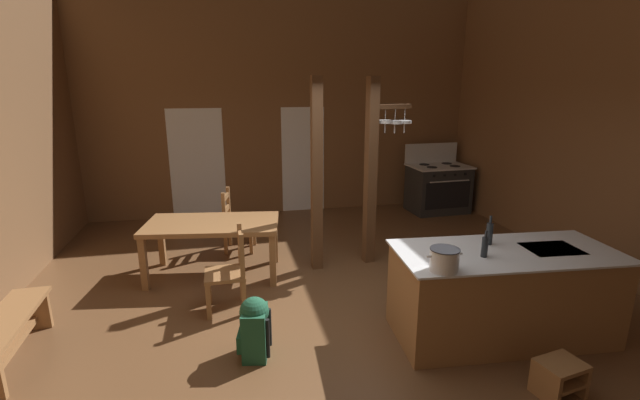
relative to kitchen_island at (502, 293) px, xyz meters
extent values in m
cube|color=brown|center=(-1.50, 0.62, -0.50)|extent=(8.16, 9.44, 0.10)
cube|color=brown|center=(-1.50, 5.01, 1.66)|extent=(8.16, 0.14, 4.23)
cube|color=white|center=(-3.15, 4.93, 0.57)|extent=(1.00, 0.01, 2.05)
cube|color=white|center=(-1.13, 4.93, 0.57)|extent=(0.84, 0.01, 2.05)
cube|color=olive|center=(0.00, 0.00, -0.01)|extent=(2.16, 1.06, 0.89)
cube|color=silver|center=(0.00, 0.00, 0.45)|extent=(2.23, 1.12, 0.02)
cube|color=black|center=(0.47, -0.04, 0.46)|extent=(0.55, 0.44, 0.00)
cube|color=black|center=(0.03, 0.43, -0.40)|extent=(1.99, 0.19, 0.10)
cube|color=#272727|center=(1.47, 4.27, 0.00)|extent=(1.13, 0.81, 0.90)
cube|color=black|center=(1.49, 3.88, -0.03)|extent=(0.93, 0.05, 0.52)
cylinder|color=silver|center=(1.49, 3.86, 0.25)|extent=(0.83, 0.06, 0.02)
cube|color=silver|center=(1.47, 4.27, 0.46)|extent=(1.17, 0.85, 0.03)
cube|color=silver|center=(1.46, 4.63, 0.67)|extent=(1.14, 0.09, 0.40)
cylinder|color=black|center=(1.73, 4.13, 0.48)|extent=(0.21, 0.21, 0.01)
cylinder|color=black|center=(1.23, 4.11, 0.48)|extent=(0.21, 0.21, 0.01)
cylinder|color=black|center=(1.71, 4.43, 0.48)|extent=(0.21, 0.21, 0.01)
cylinder|color=black|center=(1.22, 4.41, 0.48)|extent=(0.21, 0.21, 0.01)
cylinder|color=black|center=(1.82, 3.88, 0.37)|extent=(0.05, 0.03, 0.04)
cylinder|color=black|center=(1.60, 3.87, 0.37)|extent=(0.05, 0.03, 0.04)
cylinder|color=black|center=(1.38, 3.86, 0.37)|extent=(0.05, 0.03, 0.04)
cylinder|color=black|center=(1.16, 3.85, 0.37)|extent=(0.05, 0.03, 0.04)
cube|color=brown|center=(-0.69, 2.11, 0.84)|extent=(0.16, 0.16, 2.58)
cube|color=brown|center=(-0.44, 2.14, 1.73)|extent=(0.64, 0.16, 0.06)
cylinder|color=silver|center=(-0.50, 2.14, 1.64)|extent=(0.01, 0.01, 0.18)
cylinder|color=silver|center=(-0.50, 2.14, 1.53)|extent=(0.23, 0.23, 0.04)
cylinder|color=silver|center=(-0.50, 2.14, 1.45)|extent=(0.02, 0.02, 0.14)
cylinder|color=silver|center=(-0.35, 2.16, 1.64)|extent=(0.01, 0.01, 0.19)
cylinder|color=silver|center=(-0.35, 2.16, 1.52)|extent=(0.24, 0.24, 0.04)
cylinder|color=silver|center=(-0.35, 2.16, 1.44)|extent=(0.02, 0.02, 0.14)
cylinder|color=silver|center=(-0.20, 2.18, 1.64)|extent=(0.01, 0.01, 0.19)
cylinder|color=silver|center=(-0.20, 2.18, 1.52)|extent=(0.21, 0.21, 0.04)
cylinder|color=silver|center=(-0.20, 2.18, 1.44)|extent=(0.02, 0.02, 0.14)
cube|color=brown|center=(-1.46, 2.05, 0.84)|extent=(0.14, 0.14, 2.58)
cube|color=olive|center=(-0.06, -0.91, -0.17)|extent=(0.40, 0.34, 0.04)
cube|color=olive|center=(-0.22, -0.94, -0.32)|extent=(0.09, 0.28, 0.26)
cube|color=olive|center=(0.10, -0.88, -0.32)|extent=(0.09, 0.28, 0.26)
cube|color=olive|center=(-0.06, -0.91, -0.32)|extent=(0.36, 0.33, 0.03)
cube|color=olive|center=(-2.84, 2.10, 0.26)|extent=(1.81, 1.14, 0.06)
cube|color=olive|center=(-3.57, 2.60, -0.11)|extent=(0.09, 0.09, 0.68)
cube|color=olive|center=(-2.01, 2.37, -0.11)|extent=(0.09, 0.09, 0.68)
cube|color=olive|center=(-3.68, 1.83, -0.11)|extent=(0.09, 0.09, 0.68)
cube|color=olive|center=(-2.12, 1.60, -0.11)|extent=(0.09, 0.09, 0.68)
cube|color=olive|center=(-2.47, 2.97, -0.02)|extent=(0.52, 0.52, 0.04)
cube|color=olive|center=(-2.25, 3.12, -0.25)|extent=(0.06, 0.06, 0.41)
cube|color=olive|center=(-2.32, 2.74, -0.25)|extent=(0.06, 0.06, 0.41)
cube|color=olive|center=(-2.62, 3.19, 0.02)|extent=(0.06, 0.06, 0.95)
cube|color=olive|center=(-2.69, 2.82, 0.02)|extent=(0.06, 0.06, 0.95)
cube|color=olive|center=(-2.66, 3.00, 0.39)|extent=(0.11, 0.38, 0.07)
cube|color=olive|center=(-2.66, 3.00, 0.20)|extent=(0.11, 0.38, 0.07)
cube|color=olive|center=(-2.71, 1.12, -0.02)|extent=(0.45, 0.45, 0.04)
cube|color=olive|center=(-2.89, 0.93, -0.25)|extent=(0.05, 0.05, 0.41)
cube|color=olive|center=(-2.90, 1.31, -0.25)|extent=(0.05, 0.05, 0.41)
cube|color=olive|center=(-2.51, 0.94, 0.02)|extent=(0.05, 0.05, 0.95)
cube|color=olive|center=(-2.52, 1.32, 0.02)|extent=(0.05, 0.05, 0.95)
cube|color=olive|center=(-2.52, 1.13, 0.39)|extent=(0.04, 0.38, 0.07)
cube|color=olive|center=(-2.52, 1.13, 0.20)|extent=(0.04, 0.38, 0.07)
cube|color=olive|center=(-4.64, 0.57, -0.03)|extent=(0.40, 1.26, 0.04)
cube|color=olive|center=(-4.66, 1.13, -0.25)|extent=(0.31, 0.07, 0.40)
cube|color=olive|center=(-4.64, 0.57, -0.33)|extent=(0.09, 1.05, 0.06)
cube|color=#1E5138|center=(-2.45, 0.16, -0.21)|extent=(0.28, 0.36, 0.48)
cube|color=#1E5138|center=(-2.58, 0.18, -0.29)|extent=(0.10, 0.23, 0.17)
cylinder|color=black|center=(-2.34, 0.04, -0.21)|extent=(0.05, 0.05, 0.38)
cylinder|color=black|center=(-2.31, 0.23, -0.21)|extent=(0.05, 0.05, 0.38)
sphere|color=#1E5138|center=(-2.45, 0.16, 0.01)|extent=(0.32, 0.32, 0.27)
cylinder|color=silver|center=(-0.83, -0.30, 0.55)|extent=(0.25, 0.25, 0.20)
cylinder|color=black|center=(-0.83, -0.30, 0.66)|extent=(0.26, 0.26, 0.01)
cylinder|color=silver|center=(-0.97, -0.30, 0.60)|extent=(0.05, 0.02, 0.02)
cylinder|color=silver|center=(-0.69, -0.30, 0.60)|extent=(0.05, 0.02, 0.02)
cylinder|color=silver|center=(-0.59, 0.09, 0.49)|extent=(0.17, 0.17, 0.06)
cylinder|color=black|center=(-0.59, 0.09, 0.52)|extent=(0.14, 0.14, 0.00)
cylinder|color=#1E2328|center=(-0.07, 0.20, 0.57)|extent=(0.07, 0.07, 0.22)
cylinder|color=#1E2328|center=(-0.07, 0.20, 0.72)|extent=(0.03, 0.03, 0.08)
cylinder|color=#1E2328|center=(-0.31, -0.09, 0.55)|extent=(0.06, 0.06, 0.19)
cylinder|color=#1E2328|center=(-0.31, -0.09, 0.68)|extent=(0.02, 0.02, 0.07)
camera|label=1|loc=(-2.63, -3.50, 2.03)|focal=24.57mm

